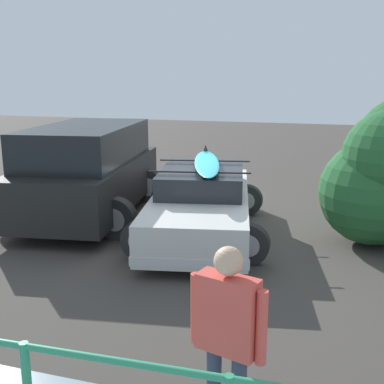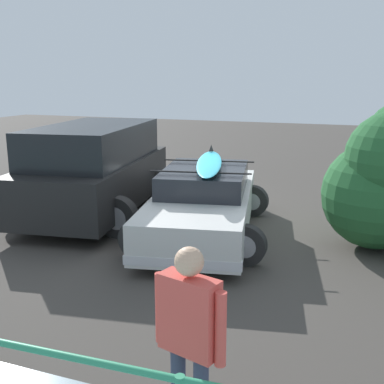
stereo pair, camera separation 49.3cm
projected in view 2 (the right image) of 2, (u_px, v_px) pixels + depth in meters
The scene contains 4 objects.
ground_plane at pixel (204, 227), 9.49m from camera, with size 44.00×44.00×0.02m, color #423D38.
sedan_car at pixel (204, 203), 8.90m from camera, with size 2.87×4.71×1.51m.
suv_car at pixel (95, 169), 10.07m from camera, with size 3.10×4.73×1.91m.
person_bystander at pixel (189, 330), 3.66m from camera, with size 0.63×0.31×1.67m.
Camera 2 is at (-2.92, 8.59, 2.88)m, focal length 45.00 mm.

